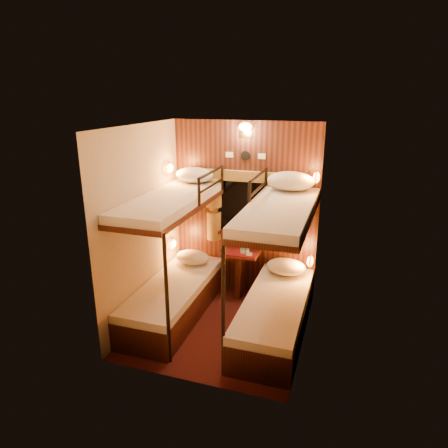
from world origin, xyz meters
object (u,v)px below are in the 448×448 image
(bunk_left, at_px, (174,275))
(bottle_left, at_px, (243,246))
(bunk_right, at_px, (276,290))
(table, at_px, (240,267))
(bottle_right, at_px, (247,246))

(bunk_left, relative_size, bottle_left, 7.21)
(bunk_right, height_order, table, bunk_right)
(bunk_right, xyz_separation_m, table, (-0.65, 0.78, -0.14))
(bottle_right, bearing_deg, bunk_right, -53.36)
(bunk_left, distance_m, bunk_right, 1.30)
(bunk_left, bearing_deg, bottle_right, 45.39)
(bunk_right, bearing_deg, bottle_right, 126.64)
(bunk_right, relative_size, bottle_left, 7.21)
(bunk_left, bearing_deg, bunk_right, 0.00)
(bunk_right, bearing_deg, bunk_left, 180.00)
(bottle_left, bearing_deg, bottle_right, 12.07)
(bunk_left, xyz_separation_m, bottle_right, (0.74, 0.75, 0.20))
(bunk_left, relative_size, bottle_right, 7.26)
(bunk_right, relative_size, bottle_right, 7.26)
(table, bearing_deg, bunk_right, -50.33)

